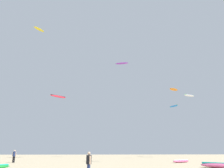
{
  "coord_description": "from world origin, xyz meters",
  "views": [
    {
      "loc": [
        -1.21,
        -11.75,
        2.0
      ],
      "look_at": [
        0.0,
        18.41,
        10.86
      ],
      "focal_mm": 34.99,
      "sensor_mm": 36.0,
      "label": 1
    }
  ],
  "objects_px": {
    "person_foreground": "(89,162)",
    "kite_grounded_far": "(223,166)",
    "kite_grounded_mid": "(181,161)",
    "kite_aloft_3": "(58,96)",
    "kite_aloft_0": "(122,63)",
    "kite_aloft_5": "(189,96)",
    "kite_aloft_4": "(39,29)",
    "person_midground": "(14,155)",
    "kite_aloft_1": "(174,106)",
    "kite_aloft_2": "(174,89)"
  },
  "relations": [
    {
      "from": "kite_aloft_4",
      "to": "kite_aloft_1",
      "type": "bearing_deg",
      "value": 19.32
    },
    {
      "from": "kite_aloft_2",
      "to": "kite_aloft_4",
      "type": "height_order",
      "value": "kite_aloft_4"
    },
    {
      "from": "kite_grounded_far",
      "to": "kite_aloft_5",
      "type": "height_order",
      "value": "kite_aloft_5"
    },
    {
      "from": "kite_aloft_3",
      "to": "kite_aloft_4",
      "type": "xyz_separation_m",
      "value": [
        -3.5,
        -6.9,
        12.8
      ]
    },
    {
      "from": "kite_aloft_1",
      "to": "kite_aloft_5",
      "type": "bearing_deg",
      "value": -54.38
    },
    {
      "from": "kite_grounded_mid",
      "to": "kite_aloft_4",
      "type": "xyz_separation_m",
      "value": [
        -24.83,
        8.7,
        25.7
      ]
    },
    {
      "from": "kite_aloft_1",
      "to": "kite_aloft_0",
      "type": "bearing_deg",
      "value": -169.25
    },
    {
      "from": "kite_aloft_1",
      "to": "kite_aloft_3",
      "type": "height_order",
      "value": "kite_aloft_3"
    },
    {
      "from": "kite_grounded_mid",
      "to": "kite_aloft_3",
      "type": "height_order",
      "value": "kite_aloft_3"
    },
    {
      "from": "kite_aloft_2",
      "to": "kite_grounded_mid",
      "type": "bearing_deg",
      "value": -107.81
    },
    {
      "from": "kite_aloft_3",
      "to": "kite_aloft_0",
      "type": "bearing_deg",
      "value": 5.84
    },
    {
      "from": "person_midground",
      "to": "kite_aloft_2",
      "type": "bearing_deg",
      "value": 121.7
    },
    {
      "from": "person_foreground",
      "to": "kite_aloft_5",
      "type": "distance_m",
      "value": 39.58
    },
    {
      "from": "person_foreground",
      "to": "person_midground",
      "type": "distance_m",
      "value": 19.77
    },
    {
      "from": "kite_aloft_5",
      "to": "kite_grounded_far",
      "type": "bearing_deg",
      "value": -106.76
    },
    {
      "from": "person_midground",
      "to": "kite_aloft_3",
      "type": "relative_size",
      "value": 0.47
    },
    {
      "from": "kite_aloft_2",
      "to": "kite_aloft_3",
      "type": "xyz_separation_m",
      "value": [
        -25.03,
        4.1,
        -0.79
      ]
    },
    {
      "from": "person_midground",
      "to": "kite_grounded_far",
      "type": "xyz_separation_m",
      "value": [
        24.87,
        -10.0,
        -0.74
      ]
    },
    {
      "from": "kite_grounded_mid",
      "to": "kite_grounded_far",
      "type": "height_order",
      "value": "kite_grounded_far"
    },
    {
      "from": "kite_aloft_4",
      "to": "kite_aloft_0",
      "type": "bearing_deg",
      "value": 24.92
    },
    {
      "from": "kite_grounded_mid",
      "to": "kite_aloft_5",
      "type": "bearing_deg",
      "value": 61.3
    },
    {
      "from": "kite_aloft_3",
      "to": "kite_aloft_5",
      "type": "distance_m",
      "value": 30.01
    },
    {
      "from": "kite_grounded_mid",
      "to": "kite_aloft_4",
      "type": "relative_size",
      "value": 1.28
    },
    {
      "from": "kite_aloft_3",
      "to": "kite_aloft_2",
      "type": "bearing_deg",
      "value": -9.31
    },
    {
      "from": "kite_grounded_far",
      "to": "person_foreground",
      "type": "bearing_deg",
      "value": -155.63
    },
    {
      "from": "kite_grounded_mid",
      "to": "person_midground",
      "type": "bearing_deg",
      "value": 178.39
    },
    {
      "from": "person_foreground",
      "to": "kite_grounded_far",
      "type": "distance_m",
      "value": 14.6
    },
    {
      "from": "kite_grounded_mid",
      "to": "kite_aloft_0",
      "type": "bearing_deg",
      "value": 111.6
    },
    {
      "from": "kite_grounded_mid",
      "to": "kite_aloft_3",
      "type": "distance_m",
      "value": 29.41
    },
    {
      "from": "kite_aloft_1",
      "to": "kite_aloft_2",
      "type": "relative_size",
      "value": 1.19
    },
    {
      "from": "kite_aloft_2",
      "to": "kite_aloft_4",
      "type": "bearing_deg",
      "value": -174.39
    },
    {
      "from": "person_foreground",
      "to": "kite_grounded_far",
      "type": "bearing_deg",
      "value": 176.5
    },
    {
      "from": "kite_aloft_1",
      "to": "kite_grounded_mid",
      "type": "bearing_deg",
      "value": -107.17
    },
    {
      "from": "kite_aloft_3",
      "to": "kite_aloft_4",
      "type": "distance_m",
      "value": 14.96
    },
    {
      "from": "kite_grounded_mid",
      "to": "kite_aloft_4",
      "type": "bearing_deg",
      "value": 160.7
    },
    {
      "from": "kite_aloft_0",
      "to": "kite_aloft_5",
      "type": "bearing_deg",
      "value": -4.65
    },
    {
      "from": "kite_aloft_3",
      "to": "kite_aloft_5",
      "type": "relative_size",
      "value": 1.16
    },
    {
      "from": "person_foreground",
      "to": "kite_aloft_2",
      "type": "distance_m",
      "value": 33.74
    },
    {
      "from": "kite_grounded_far",
      "to": "kite_aloft_2",
      "type": "bearing_deg",
      "value": 82.88
    },
    {
      "from": "kite_aloft_2",
      "to": "kite_aloft_4",
      "type": "relative_size",
      "value": 0.97
    },
    {
      "from": "person_midground",
      "to": "kite_grounded_mid",
      "type": "height_order",
      "value": "person_midground"
    },
    {
      "from": "kite_aloft_0",
      "to": "kite_aloft_4",
      "type": "xyz_separation_m",
      "value": [
        -18.07,
        -8.39,
        4.03
      ]
    },
    {
      "from": "kite_aloft_2",
      "to": "kite_aloft_3",
      "type": "height_order",
      "value": "kite_aloft_2"
    },
    {
      "from": "kite_grounded_far",
      "to": "kite_aloft_1",
      "type": "bearing_deg",
      "value": 80.29
    },
    {
      "from": "kite_aloft_0",
      "to": "kite_aloft_2",
      "type": "xyz_separation_m",
      "value": [
        10.46,
        -5.59,
        -7.98
      ]
    },
    {
      "from": "kite_aloft_4",
      "to": "person_midground",
      "type": "bearing_deg",
      "value": -82.51
    },
    {
      "from": "kite_grounded_mid",
      "to": "kite_aloft_0",
      "type": "distance_m",
      "value": 28.42
    },
    {
      "from": "kite_grounded_mid",
      "to": "person_foreground",
      "type": "bearing_deg",
      "value": -128.46
    },
    {
      "from": "kite_aloft_1",
      "to": "kite_aloft_3",
      "type": "distance_m",
      "value": 27.67
    },
    {
      "from": "person_foreground",
      "to": "person_midground",
      "type": "bearing_deg",
      "value": -81.97
    }
  ]
}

